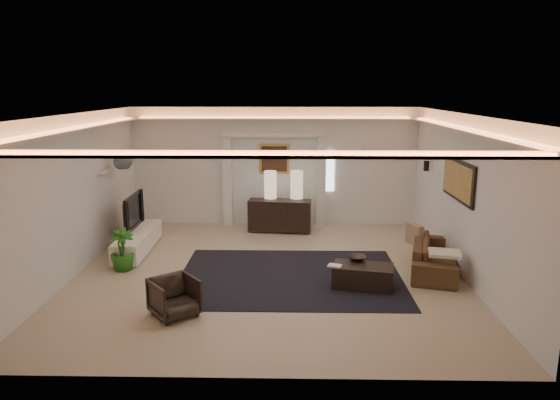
{
  "coord_description": "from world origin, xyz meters",
  "views": [
    {
      "loc": [
        0.4,
        -8.89,
        3.34
      ],
      "look_at": [
        0.2,
        0.6,
        1.25
      ],
      "focal_mm": 32.6,
      "sensor_mm": 36.0,
      "label": 1
    }
  ],
  "objects_px": {
    "coffee_table": "(363,276)",
    "armchair": "(174,297)",
    "sofa": "(435,256)",
    "console": "(280,215)"
  },
  "relations": [
    {
      "from": "coffee_table",
      "to": "armchair",
      "type": "height_order",
      "value": "armchair"
    },
    {
      "from": "console",
      "to": "armchair",
      "type": "xyz_separation_m",
      "value": [
        -1.47,
        -4.61,
        -0.11
      ]
    },
    {
      "from": "coffee_table",
      "to": "sofa",
      "type": "bearing_deg",
      "value": 41.98
    },
    {
      "from": "console",
      "to": "sofa",
      "type": "height_order",
      "value": "console"
    },
    {
      "from": "coffee_table",
      "to": "console",
      "type": "bearing_deg",
      "value": 125.31
    },
    {
      "from": "console",
      "to": "sofa",
      "type": "distance_m",
      "value": 3.92
    },
    {
      "from": "armchair",
      "to": "sofa",
      "type": "bearing_deg",
      "value": -14.13
    },
    {
      "from": "coffee_table",
      "to": "armchair",
      "type": "distance_m",
      "value": 3.2
    },
    {
      "from": "console",
      "to": "coffee_table",
      "type": "xyz_separation_m",
      "value": [
        1.5,
        -3.43,
        -0.2
      ]
    },
    {
      "from": "sofa",
      "to": "armchair",
      "type": "bearing_deg",
      "value": 129.93
    }
  ]
}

